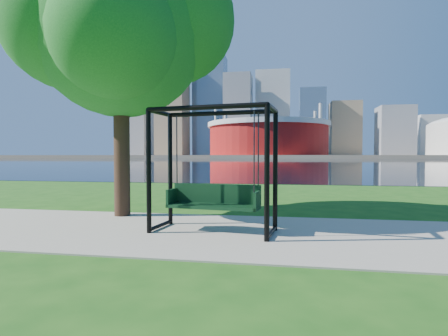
# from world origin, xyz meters

# --- Properties ---
(ground) EXTENTS (900.00, 900.00, 0.00)m
(ground) POSITION_xyz_m (0.00, 0.00, 0.00)
(ground) COLOR #1E5114
(ground) RESTS_ON ground
(path) EXTENTS (120.00, 4.00, 0.03)m
(path) POSITION_xyz_m (0.00, -0.50, 0.01)
(path) COLOR #9E937F
(path) RESTS_ON ground
(river) EXTENTS (900.00, 180.00, 0.02)m
(river) POSITION_xyz_m (0.00, 102.00, 0.01)
(river) COLOR black
(river) RESTS_ON ground
(far_bank) EXTENTS (900.00, 228.00, 2.00)m
(far_bank) POSITION_xyz_m (0.00, 306.00, 1.00)
(far_bank) COLOR #937F60
(far_bank) RESTS_ON ground
(stadium) EXTENTS (83.00, 83.00, 32.00)m
(stadium) POSITION_xyz_m (-10.00, 235.00, 14.23)
(stadium) COLOR maroon
(stadium) RESTS_ON far_bank
(skyline) EXTENTS (392.00, 66.00, 96.50)m
(skyline) POSITION_xyz_m (-4.27, 319.39, 35.89)
(skyline) COLOR gray
(skyline) RESTS_ON far_bank
(swing) EXTENTS (2.64, 1.40, 2.58)m
(swing) POSITION_xyz_m (-0.38, -0.47, 1.25)
(swing) COLOR black
(swing) RESTS_ON ground
(park_tree) EXTENTS (5.78, 5.22, 7.18)m
(park_tree) POSITION_xyz_m (-3.19, 1.08, 4.99)
(park_tree) COLOR black
(park_tree) RESTS_ON ground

